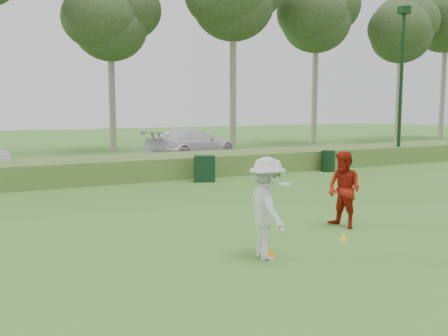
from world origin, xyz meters
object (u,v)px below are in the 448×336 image
lamp_post (402,57)px  cone_yellow (343,236)px  trash_bin (328,161)px  player_red (344,190)px  utility_cabinet (204,168)px  car_right (191,144)px  player_white (267,208)px  cone_orange (270,253)px

lamp_post → cone_yellow: bearing=-139.8°
trash_bin → lamp_post: bearing=10.2°
lamp_post → player_red: (-12.08, -9.92, -4.63)m
utility_cabinet → car_right: car_right is taller
player_white → player_red: (3.10, 1.35, -0.06)m
player_white → car_right: 19.04m
player_white → cone_yellow: size_ratio=9.61×
lamp_post → car_right: lamp_post is taller
player_red → utility_cabinet: 8.65m
lamp_post → cone_orange: bearing=-143.2°
lamp_post → player_white: bearing=-143.4°
player_white → trash_bin: 14.14m
player_white → trash_bin: size_ratio=2.08×
lamp_post → utility_cabinet: lamp_post is taller
lamp_post → utility_cabinet: 13.11m
player_white → cone_yellow: bearing=-73.0°
lamp_post → trash_bin: 7.56m
trash_bin → cone_yellow: bearing=-126.8°
lamp_post → cone_yellow: 17.78m
cone_yellow → trash_bin: trash_bin is taller
player_white → cone_orange: (0.04, -0.06, -0.90)m
player_red → utility_cabinet: size_ratio=1.81×
player_red → cone_orange: (-3.06, -1.41, -0.84)m
cone_orange → trash_bin: bearing=47.0°
lamp_post → player_white: (-15.18, -11.27, -4.56)m
car_right → cone_orange: bearing=140.1°
utility_cabinet → trash_bin: (6.53, 0.30, -0.04)m
cone_orange → utility_cabinet: size_ratio=0.23×
cone_orange → trash_bin: 14.15m
player_red → cone_yellow: 1.56m
lamp_post → player_white: lamp_post is taller
player_red → trash_bin: size_ratio=1.96×
cone_orange → trash_bin: (9.65, 10.35, 0.37)m
trash_bin → car_right: size_ratio=0.17×
utility_cabinet → trash_bin: size_ratio=1.08×
cone_yellow → trash_bin: size_ratio=0.22×
car_right → cone_yellow: bearing=146.4°
trash_bin → car_right: 8.62m
lamp_post → car_right: 12.34m
trash_bin → car_right: bearing=115.3°
player_white → utility_cabinet: (3.15, 9.99, -0.49)m
player_red → utility_cabinet: player_red is taller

